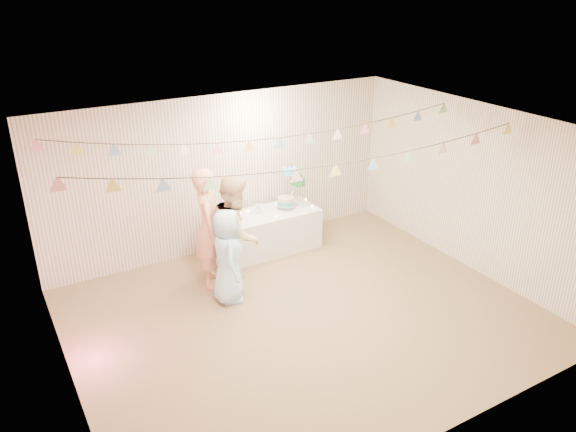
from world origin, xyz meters
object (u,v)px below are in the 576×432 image
table (264,232)px  person_adult_b (236,233)px  person_adult_a (210,228)px  person_child (228,256)px  cake_stand (291,182)px

table → person_adult_b: (-0.87, -0.80, 0.53)m
table → person_adult_a: bearing=-155.4°
table → person_adult_b: bearing=-137.5°
person_adult_b → person_child: bearing=165.8°
table → person_adult_b: size_ratio=1.04×
table → person_child: bearing=-136.7°
table → person_adult_a: 1.41m
person_adult_b → cake_stand: bearing=-29.0°
table → person_child: (-1.15, -1.08, 0.35)m
person_child → table: bearing=-30.8°
cake_stand → person_adult_b: 1.68m
cake_stand → person_adult_b: person_adult_b is taller
table → person_adult_b: 1.30m
table → cake_stand: size_ratio=2.54×
person_adult_b → person_child: 0.43m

